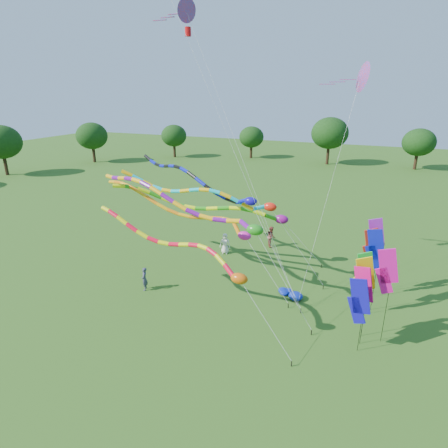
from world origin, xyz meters
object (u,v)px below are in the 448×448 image
at_px(blue_nylon_heap, 289,292).
at_px(person_a, 225,244).
at_px(tube_kite_red, 186,250).
at_px(person_b, 144,279).
at_px(tube_kite_orange, 187,212).
at_px(person_c, 271,236).

bearing_deg(blue_nylon_heap, person_a, 144.46).
height_order(tube_kite_red, person_b, tube_kite_red).
xyz_separation_m(tube_kite_red, blue_nylon_heap, (4.78, 4.66, -4.06)).
bearing_deg(tube_kite_red, person_a, 113.77).
bearing_deg(person_a, blue_nylon_heap, -50.51).
bearing_deg(tube_kite_orange, blue_nylon_heap, 11.10).
bearing_deg(blue_nylon_heap, tube_kite_orange, 179.09).
distance_m(person_a, person_c, 4.12).
bearing_deg(person_b, tube_kite_red, 40.18).
bearing_deg(person_b, person_c, 124.34).
xyz_separation_m(tube_kite_orange, person_b, (-1.66, -3.04, -3.90)).
bearing_deg(tube_kite_red, person_c, 97.28).
distance_m(tube_kite_red, blue_nylon_heap, 7.82).
xyz_separation_m(blue_nylon_heap, person_a, (-6.27, 4.48, 0.64)).
distance_m(tube_kite_orange, person_a, 5.90).
distance_m(tube_kite_red, person_a, 9.88).
relative_size(tube_kite_red, tube_kite_orange, 0.85).
xyz_separation_m(blue_nylon_heap, person_c, (-3.26, 7.30, 0.67)).
relative_size(tube_kite_orange, person_a, 8.72).
height_order(tube_kite_orange, person_a, tube_kite_orange).
relative_size(tube_kite_orange, person_c, 8.36).
bearing_deg(tube_kite_red, person_b, 171.55).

